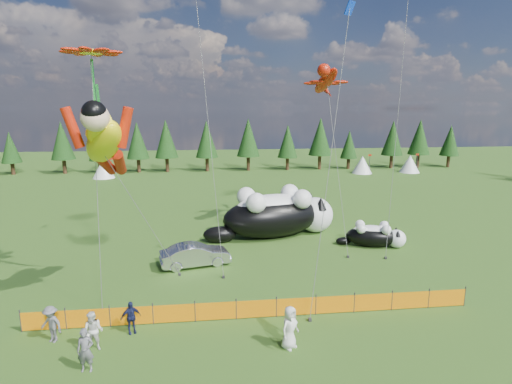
% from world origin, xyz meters
% --- Properties ---
extents(ground, '(160.00, 160.00, 0.00)m').
position_xyz_m(ground, '(0.00, 0.00, 0.00)').
color(ground, '#153509').
rests_on(ground, ground).
extents(safety_fence, '(22.06, 0.06, 1.10)m').
position_xyz_m(safety_fence, '(0.00, -3.00, 0.50)').
color(safety_fence, '#262626').
rests_on(safety_fence, ground).
extents(tree_line, '(90.00, 4.00, 8.00)m').
position_xyz_m(tree_line, '(0.00, 45.00, 4.00)').
color(tree_line, black).
rests_on(tree_line, ground).
extents(festival_tents, '(50.00, 3.20, 2.80)m').
position_xyz_m(festival_tents, '(11.00, 40.00, 1.40)').
color(festival_tents, white).
rests_on(festival_tents, ground).
extents(cat_large, '(10.90, 5.64, 3.98)m').
position_xyz_m(cat_large, '(3.24, 9.79, 1.89)').
color(cat_large, black).
rests_on(cat_large, ground).
extents(cat_small, '(5.02, 2.79, 1.85)m').
position_xyz_m(cat_small, '(10.05, 6.46, 0.88)').
color(cat_small, black).
rests_on(cat_small, ground).
extents(car, '(4.80, 2.56, 1.50)m').
position_xyz_m(car, '(-3.23, 4.16, 0.75)').
color(car, silver).
rests_on(car, ground).
extents(spectator_a, '(0.67, 0.45, 1.80)m').
position_xyz_m(spectator_a, '(-7.13, -6.27, 0.90)').
color(spectator_a, '#58585D').
rests_on(spectator_a, ground).
extents(spectator_b, '(0.91, 0.61, 1.75)m').
position_xyz_m(spectator_b, '(-7.22, -4.84, 0.87)').
color(spectator_b, silver).
rests_on(spectator_b, ground).
extents(spectator_c, '(1.02, 0.77, 1.56)m').
position_xyz_m(spectator_c, '(-5.89, -3.66, 0.78)').
color(spectator_c, '#161A3D').
rests_on(spectator_c, ground).
extents(spectator_d, '(1.23, 0.99, 1.69)m').
position_xyz_m(spectator_d, '(-9.26, -3.99, 0.85)').
color(spectator_d, '#58585D').
rests_on(spectator_d, ground).
extents(spectator_e, '(1.11, 1.06, 1.91)m').
position_xyz_m(spectator_e, '(1.14, -5.63, 0.96)').
color(spectator_e, silver).
rests_on(spectator_e, ground).
extents(superhero_kite, '(6.18, 6.81, 11.37)m').
position_xyz_m(superhero_kite, '(-7.20, -0.91, 8.58)').
color(superhero_kite, yellow).
rests_on(superhero_kite, ground).
extents(gecko_kite, '(3.48, 10.34, 14.41)m').
position_xyz_m(gecko_kite, '(7.24, 11.33, 12.33)').
color(gecko_kite, '#B61C09').
rests_on(gecko_kite, ground).
extents(flower_kite, '(3.48, 3.95, 13.16)m').
position_xyz_m(flower_kite, '(-7.87, 0.66, 12.77)').
color(flower_kite, '#B61C09').
rests_on(flower_kite, ground).
extents(diamond_kite_c, '(3.26, 4.52, 16.24)m').
position_xyz_m(diamond_kite_c, '(5.12, 0.29, 14.39)').
color(diamond_kite_c, '#0D36CD').
rests_on(diamond_kite_c, ground).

